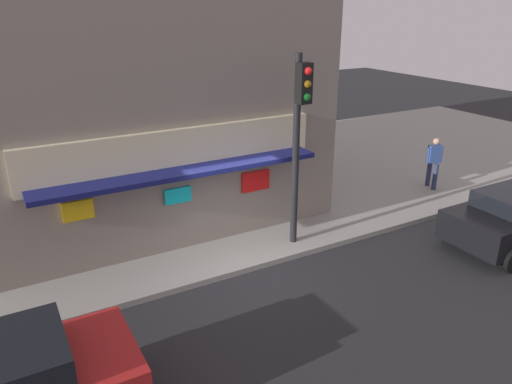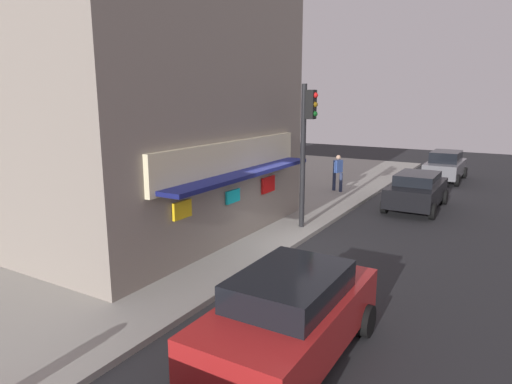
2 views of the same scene
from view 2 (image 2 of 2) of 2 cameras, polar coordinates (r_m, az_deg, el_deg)
ground_plane at (r=14.36m, az=5.43°, el=-6.86°), size 58.83×58.83×0.00m
sidewalk at (r=17.44m, az=-11.93°, el=-3.39°), size 39.22×11.49×0.15m
corner_building at (r=16.27m, az=-16.48°, el=11.33°), size 9.70×9.72×8.86m
traffic_light at (r=15.31m, az=6.41°, el=6.95°), size 0.32×0.58×4.91m
trash_can at (r=11.26m, az=-18.79°, el=-9.86°), size 0.50×0.50×0.83m
pedestrian at (r=21.93m, az=10.36°, el=2.62°), size 0.58×0.60×1.75m
potted_plant_by_doorway at (r=14.70m, az=-7.07°, el=-3.43°), size 0.75×0.75×1.05m
potted_plant_by_window at (r=12.18m, az=-16.00°, el=-7.91°), size 0.54×0.54×0.80m
parked_car_red at (r=8.25m, az=4.34°, el=-15.27°), size 4.26×2.12×1.66m
parked_car_black at (r=19.95m, az=19.75°, el=0.25°), size 4.17×2.07×1.52m
parked_car_grey at (r=27.22m, az=22.91°, el=3.10°), size 4.11×1.99×1.66m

